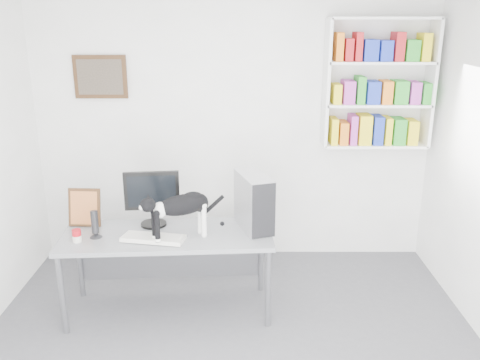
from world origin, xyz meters
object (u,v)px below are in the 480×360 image
Objects in this scene: bookshelf at (378,84)px; desk at (169,272)px; pc_tower at (254,202)px; leaning_print at (84,207)px; monitor at (152,198)px; keyboard at (154,238)px; speaker at (95,224)px; cat at (181,216)px; soup_can at (77,236)px.

desk is (-1.94, -1.01, -1.49)m from bookshelf.
pc_tower reaches higher than leaning_print.
leaning_print is (-0.73, 0.18, 0.54)m from desk.
monitor reaches higher than keyboard.
pc_tower is at bearing -144.01° from bookshelf.
speaker is 0.70× the size of leaning_print.
keyboard is 0.29m from cat.
leaning_print is at bearing 162.78° from desk.
leaning_print is at bearing 163.92° from keyboard.
monitor is at bearing 158.75° from pc_tower.
pc_tower is (0.73, 0.13, 0.60)m from desk.
keyboard is 0.50m from speaker.
pc_tower is 1.46m from leaning_print.
soup_can is at bearing -154.62° from monitor.
pc_tower is 1.47m from soup_can.
speaker is 2.30× the size of soup_can.
speaker reaches higher than desk.
desk is 7.30× the size of speaker.
speaker is at bearing 149.40° from cat.
desk is at bearing 112.77° from cat.
monitor is at bearing 13.48° from speaker.
keyboard is at bearing -23.09° from leaning_print.
pc_tower is at bearing 11.72° from soup_can.
cat is (0.28, -0.29, -0.05)m from monitor.
desk is 0.95m from pc_tower.
desk is 0.42m from keyboard.
cat is (0.71, -0.04, 0.08)m from speaker.
speaker is at bearing 35.00° from soup_can.
pc_tower is at bearing 1.23° from leaning_print.
desk is 3.51× the size of monitor.
cat is at bearing -20.14° from speaker.
cat is (0.87, -0.29, 0.03)m from leaning_print.
pc_tower is (0.82, 0.27, 0.22)m from keyboard.
monitor is 0.52m from speaker.
desk is at bearing -152.52° from bookshelf.
cat is (0.84, 0.05, 0.15)m from soup_can.
cat is at bearing -52.81° from monitor.
bookshelf is 0.71× the size of desk.
bookshelf is 2.62× the size of pc_tower.
desk is at bearing 172.12° from pc_tower.
keyboard is 0.61m from soup_can.
speaker is 0.17m from soup_can.
bookshelf is 2.49× the size of monitor.
monitor is at bearing 105.84° from cat.
keyboard is (-0.09, -0.14, 0.38)m from desk.
leaning_print reaches higher than keyboard.
bookshelf reaches higher than speaker.
monitor is 0.77× the size of cat.
keyboard is at bearing 2.73° from soup_can.
soup_can is (-2.64, -1.18, -1.07)m from bookshelf.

